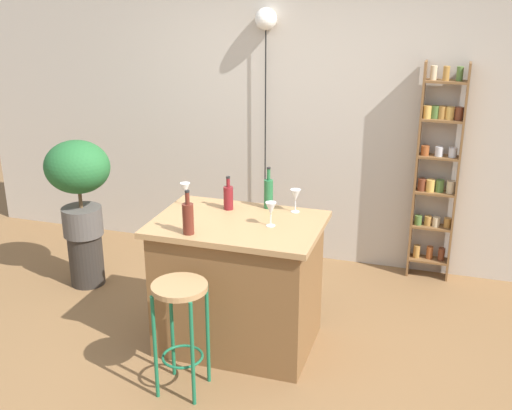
{
  "coord_description": "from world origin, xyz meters",
  "views": [
    {
      "loc": [
        1.3,
        -3.41,
        2.48
      ],
      "look_at": [
        0.05,
        0.55,
        0.97
      ],
      "focal_mm": 44.4,
      "sensor_mm": 36.0,
      "label": 1
    }
  ],
  "objects_px": {
    "bottle_wine_red": "(228,197)",
    "wine_glass_right": "(295,196)",
    "potted_plant": "(78,177)",
    "bottle_vinegar": "(268,193)",
    "plant_stool": "(86,259)",
    "wine_glass_left": "(271,209)",
    "bar_stool": "(181,313)",
    "pendant_globe_light": "(266,25)",
    "spice_shelf": "(437,171)",
    "bottle_sauce_amber": "(188,218)",
    "wine_glass_center": "(185,189)"
  },
  "relations": [
    {
      "from": "bottle_sauce_amber",
      "to": "wine_glass_right",
      "type": "xyz_separation_m",
      "value": [
        0.55,
        0.59,
        0.01
      ]
    },
    {
      "from": "potted_plant",
      "to": "wine_glass_center",
      "type": "xyz_separation_m",
      "value": [
        1.07,
        -0.29,
        0.1
      ]
    },
    {
      "from": "potted_plant",
      "to": "wine_glass_center",
      "type": "distance_m",
      "value": 1.11
    },
    {
      "from": "spice_shelf",
      "to": "bottle_wine_red",
      "type": "distance_m",
      "value": 1.88
    },
    {
      "from": "plant_stool",
      "to": "bottle_vinegar",
      "type": "relative_size",
      "value": 1.5
    },
    {
      "from": "bar_stool",
      "to": "bottle_vinegar",
      "type": "distance_m",
      "value": 1.09
    },
    {
      "from": "bar_stool",
      "to": "wine_glass_right",
      "type": "relative_size",
      "value": 4.5
    },
    {
      "from": "plant_stool",
      "to": "bottle_sauce_amber",
      "type": "relative_size",
      "value": 1.55
    },
    {
      "from": "spice_shelf",
      "to": "bottle_wine_red",
      "type": "height_order",
      "value": "spice_shelf"
    },
    {
      "from": "bottle_sauce_amber",
      "to": "bottle_vinegar",
      "type": "bearing_deg",
      "value": 60.09
    },
    {
      "from": "spice_shelf",
      "to": "wine_glass_right",
      "type": "height_order",
      "value": "spice_shelf"
    },
    {
      "from": "plant_stool",
      "to": "potted_plant",
      "type": "height_order",
      "value": "potted_plant"
    },
    {
      "from": "pendant_globe_light",
      "to": "wine_glass_left",
      "type": "bearing_deg",
      "value": -71.97
    },
    {
      "from": "bar_stool",
      "to": "bottle_wine_red",
      "type": "xyz_separation_m",
      "value": [
        0.02,
        0.83,
        0.47
      ]
    },
    {
      "from": "bottle_wine_red",
      "to": "wine_glass_left",
      "type": "height_order",
      "value": "bottle_wine_red"
    },
    {
      "from": "wine_glass_center",
      "to": "spice_shelf",
      "type": "bearing_deg",
      "value": 37.99
    },
    {
      "from": "potted_plant",
      "to": "wine_glass_right",
      "type": "distance_m",
      "value": 1.86
    },
    {
      "from": "bottle_vinegar",
      "to": "wine_glass_left",
      "type": "relative_size",
      "value": 1.82
    },
    {
      "from": "spice_shelf",
      "to": "bottle_wine_red",
      "type": "relative_size",
      "value": 7.7
    },
    {
      "from": "bottle_wine_red",
      "to": "bottle_sauce_amber",
      "type": "relative_size",
      "value": 0.83
    },
    {
      "from": "spice_shelf",
      "to": "bottle_wine_red",
      "type": "xyz_separation_m",
      "value": [
        -1.36,
        -1.3,
        0.07
      ]
    },
    {
      "from": "plant_stool",
      "to": "bottle_sauce_amber",
      "type": "height_order",
      "value": "bottle_sauce_amber"
    },
    {
      "from": "bottle_vinegar",
      "to": "wine_glass_right",
      "type": "height_order",
      "value": "bottle_vinegar"
    },
    {
      "from": "wine_glass_left",
      "to": "bar_stool",
      "type": "bearing_deg",
      "value": -122.48
    },
    {
      "from": "bar_stool",
      "to": "bottle_vinegar",
      "type": "xyz_separation_m",
      "value": [
        0.28,
        0.93,
        0.49
      ]
    },
    {
      "from": "bar_stool",
      "to": "pendant_globe_light",
      "type": "height_order",
      "value": "pendant_globe_light"
    },
    {
      "from": "spice_shelf",
      "to": "wine_glass_left",
      "type": "height_order",
      "value": "spice_shelf"
    },
    {
      "from": "potted_plant",
      "to": "bottle_wine_red",
      "type": "height_order",
      "value": "potted_plant"
    },
    {
      "from": "potted_plant",
      "to": "wine_glass_right",
      "type": "bearing_deg",
      "value": -6.03
    },
    {
      "from": "spice_shelf",
      "to": "bottle_sauce_amber",
      "type": "xyz_separation_m",
      "value": [
        -1.45,
        -1.8,
        0.09
      ]
    },
    {
      "from": "potted_plant",
      "to": "pendant_globe_light",
      "type": "xyz_separation_m",
      "value": [
        1.26,
        1.05,
        1.14
      ]
    },
    {
      "from": "potted_plant",
      "to": "wine_glass_left",
      "type": "xyz_separation_m",
      "value": [
        1.76,
        -0.5,
        0.1
      ]
    },
    {
      "from": "spice_shelf",
      "to": "bottle_vinegar",
      "type": "height_order",
      "value": "spice_shelf"
    },
    {
      "from": "plant_stool",
      "to": "pendant_globe_light",
      "type": "distance_m",
      "value": 2.48
    },
    {
      "from": "bottle_wine_red",
      "to": "wine_glass_left",
      "type": "relative_size",
      "value": 1.46
    },
    {
      "from": "plant_stool",
      "to": "wine_glass_left",
      "type": "distance_m",
      "value": 2.01
    },
    {
      "from": "plant_stool",
      "to": "wine_glass_left",
      "type": "bearing_deg",
      "value": -15.76
    },
    {
      "from": "bottle_sauce_amber",
      "to": "wine_glass_center",
      "type": "xyz_separation_m",
      "value": [
        -0.23,
        0.49,
        0.01
      ]
    },
    {
      "from": "bottle_sauce_amber",
      "to": "wine_glass_right",
      "type": "bearing_deg",
      "value": 46.83
    },
    {
      "from": "plant_stool",
      "to": "wine_glass_left",
      "type": "relative_size",
      "value": 2.74
    },
    {
      "from": "bar_stool",
      "to": "spice_shelf",
      "type": "bearing_deg",
      "value": 57.09
    },
    {
      "from": "potted_plant",
      "to": "pendant_globe_light",
      "type": "bearing_deg",
      "value": 39.93
    },
    {
      "from": "bar_stool",
      "to": "plant_stool",
      "type": "distance_m",
      "value": 1.79
    },
    {
      "from": "plant_stool",
      "to": "wine_glass_center",
      "type": "relative_size",
      "value": 2.74
    },
    {
      "from": "wine_glass_center",
      "to": "wine_glass_right",
      "type": "distance_m",
      "value": 0.79
    },
    {
      "from": "bar_stool",
      "to": "spice_shelf",
      "type": "height_order",
      "value": "spice_shelf"
    },
    {
      "from": "bottle_vinegar",
      "to": "bottle_sauce_amber",
      "type": "xyz_separation_m",
      "value": [
        -0.35,
        -0.61,
        -0.0
      ]
    },
    {
      "from": "bottle_wine_red",
      "to": "wine_glass_right",
      "type": "height_order",
      "value": "bottle_wine_red"
    },
    {
      "from": "plant_stool",
      "to": "bottle_sauce_amber",
      "type": "xyz_separation_m",
      "value": [
        1.3,
        -0.78,
        0.81
      ]
    },
    {
      "from": "bottle_wine_red",
      "to": "pendant_globe_light",
      "type": "xyz_separation_m",
      "value": [
        -0.13,
        1.33,
        1.07
      ]
    }
  ]
}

